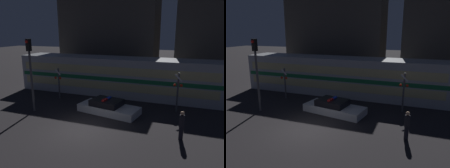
% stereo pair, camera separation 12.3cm
% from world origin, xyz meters
% --- Properties ---
extents(ground_plane, '(120.00, 120.00, 0.00)m').
position_xyz_m(ground_plane, '(0.00, 0.00, 0.00)').
color(ground_plane, '#262326').
extents(train, '(19.81, 3.17, 3.65)m').
position_xyz_m(train, '(-0.72, 8.60, 1.83)').
color(train, '#B7BABF').
rests_on(train, ground_plane).
extents(police_car, '(4.98, 2.68, 1.15)m').
position_xyz_m(police_car, '(0.55, 3.54, 0.42)').
color(police_car, silver).
rests_on(police_car, ground_plane).
extents(pedestrian, '(0.30, 0.30, 1.76)m').
position_xyz_m(pedestrian, '(6.09, 0.97, 0.90)').
color(pedestrian, black).
rests_on(pedestrian, ground_plane).
extents(crossing_signal_near, '(0.70, 0.31, 3.11)m').
position_xyz_m(crossing_signal_near, '(5.52, 5.50, 1.75)').
color(crossing_signal_near, '#4C4C51').
rests_on(crossing_signal_near, ground_plane).
extents(crossing_signal_far, '(0.70, 0.31, 2.87)m').
position_xyz_m(crossing_signal_far, '(-4.99, 5.26, 1.63)').
color(crossing_signal_far, '#4C4C51').
rests_on(crossing_signal_far, ground_plane).
extents(traffic_light_corner, '(0.30, 0.46, 5.63)m').
position_xyz_m(traffic_light_corner, '(-5.06, 1.80, 3.55)').
color(traffic_light_corner, '#4C4C51').
rests_on(traffic_light_corner, ground_plane).
extents(building_left, '(11.85, 4.90, 10.21)m').
position_xyz_m(building_left, '(-3.61, 15.03, 5.11)').
color(building_left, '#47423D').
rests_on(building_left, ground_plane).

